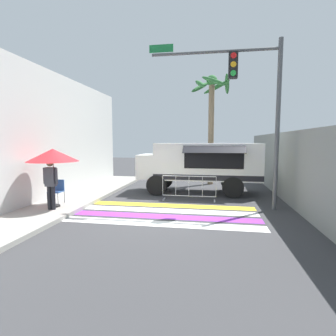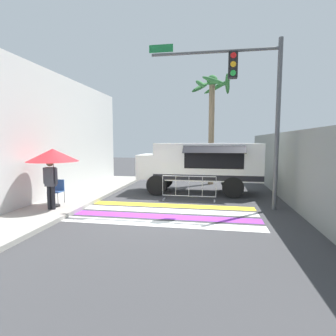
% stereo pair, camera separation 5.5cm
% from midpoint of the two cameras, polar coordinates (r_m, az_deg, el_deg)
% --- Properties ---
extents(ground_plane, '(60.00, 60.00, 0.00)m').
position_cam_midpoint_polar(ground_plane, '(9.25, -0.59, -9.71)').
color(ground_plane, '#38383A').
extents(sidewalk_left, '(4.40, 16.00, 0.14)m').
position_cam_midpoint_polar(sidewalk_left, '(11.35, -27.55, -7.09)').
color(sidewalk_left, '#99968E').
rests_on(sidewalk_left, ground_plane).
extents(building_left_facade, '(0.25, 16.00, 5.39)m').
position_cam_midpoint_polar(building_left_facade, '(11.06, -27.91, 6.27)').
color(building_left_facade, silver).
rests_on(building_left_facade, ground_plane).
extents(concrete_wall_right, '(0.20, 16.00, 2.87)m').
position_cam_midpoint_polar(concrete_wall_right, '(12.20, 24.27, 0.40)').
color(concrete_wall_right, gray).
rests_on(concrete_wall_right, ground_plane).
extents(crosswalk_painted, '(6.40, 2.84, 0.01)m').
position_cam_midpoint_polar(crosswalk_painted, '(9.15, -0.71, -9.85)').
color(crosswalk_painted, white).
rests_on(crosswalk_painted, ground_plane).
extents(food_truck, '(5.71, 2.49, 2.39)m').
position_cam_midpoint_polar(food_truck, '(12.63, 6.70, 1.14)').
color(food_truck, white).
rests_on(food_truck, ground_plane).
extents(traffic_signal_pole, '(4.73, 0.29, 6.04)m').
position_cam_midpoint_polar(traffic_signal_pole, '(10.12, 17.74, 15.14)').
color(traffic_signal_pole, '#515456').
rests_on(traffic_signal_pole, ground_plane).
extents(patio_umbrella, '(1.77, 1.77, 2.08)m').
position_cam_midpoint_polar(patio_umbrella, '(10.09, -23.65, 2.53)').
color(patio_umbrella, black).
rests_on(patio_umbrella, sidewalk_left).
extents(folding_chair, '(0.45, 0.45, 0.89)m').
position_cam_midpoint_polar(folding_chair, '(10.77, -22.85, -4.26)').
color(folding_chair, '#4C4C51').
rests_on(folding_chair, sidewalk_left).
extents(vendor_person, '(0.53, 0.23, 1.72)m').
position_cam_midpoint_polar(vendor_person, '(9.80, -24.06, -2.64)').
color(vendor_person, black).
rests_on(vendor_person, sidewalk_left).
extents(barricade_front, '(2.26, 0.44, 1.05)m').
position_cam_midpoint_polar(barricade_front, '(11.04, 4.71, -4.38)').
color(barricade_front, '#B7BABF').
rests_on(barricade_front, ground_plane).
extents(palm_tree, '(2.36, 2.20, 6.18)m').
position_cam_midpoint_polar(palm_tree, '(15.46, 9.61, 12.83)').
color(palm_tree, '#7A664C').
rests_on(palm_tree, ground_plane).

